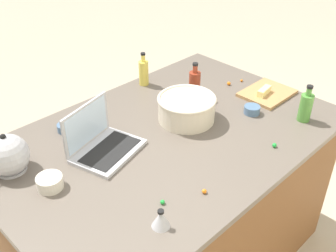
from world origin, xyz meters
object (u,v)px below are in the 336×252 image
kettle (8,155)px  ramekin_wide (50,182)px  laptop (101,142)px  kitchen_timer (161,219)px  mixing_bowl_large (187,108)px  ramekin_medium (65,128)px  bottle_oil (144,72)px  butter_stick_left (264,91)px  ramekin_small (252,110)px  bottle_soy (195,84)px  cutting_board (267,93)px  bottle_olive (306,107)px

kettle → ramekin_wide: bearing=105.7°
laptop → kitchen_timer: size_ratio=4.64×
mixing_bowl_large → ramekin_medium: size_ratio=3.86×
bottle_oil → butter_stick_left: size_ratio=1.82×
kettle → butter_stick_left: (-1.32, 0.39, -0.04)m
butter_stick_left → ramekin_small: butter_stick_left is taller
bottle_oil → ramekin_small: bottle_oil is taller
bottle_soy → cutting_board: bottle_soy is taller
ramekin_wide → kitchen_timer: bearing=110.5°
mixing_bowl_large → ramekin_medium: bearing=-34.8°
bottle_olive → ramekin_wide: (1.19, -0.46, -0.05)m
kettle → ramekin_wide: 0.23m
kitchen_timer → ramekin_medium: bearing=-97.1°
bottle_soy → laptop: bearing=3.5°
bottle_soy → butter_stick_left: size_ratio=1.89×
bottle_soy → ramekin_small: (-0.09, 0.33, -0.06)m
kettle → butter_stick_left: 1.38m
butter_stick_left → ramekin_medium: butter_stick_left is taller
ramekin_small → laptop: bearing=-20.9°
butter_stick_left → ramekin_small: size_ratio=1.31×
kettle → cutting_board: 1.41m
bottle_olive → bottle_soy: 0.60m
mixing_bowl_large → ramekin_wide: size_ratio=2.79×
kettle → ramekin_small: bearing=158.0°
bottle_soy → kitchen_timer: size_ratio=2.70×
ramekin_medium → butter_stick_left: bearing=153.5°
ramekin_small → ramekin_medium: bearing=-34.7°
laptop → kitchen_timer: laptop is taller
ramekin_small → ramekin_medium: size_ratio=1.09×
ramekin_medium → ramekin_wide: 0.41m
bottle_oil → kettle: bearing=11.7°
ramekin_wide → bottle_olive: bearing=158.9°
ramekin_medium → bottle_oil: bearing=-170.7°
cutting_board → ramekin_medium: (1.02, -0.49, 0.01)m
bottle_soy → cutting_board: size_ratio=0.73×
laptop → ramekin_small: bearing=159.1°
laptop → cutting_board: size_ratio=1.25×
mixing_bowl_large → bottle_olive: (-0.42, 0.43, 0.01)m
ramekin_small → ramekin_wide: bearing=-12.5°
ramekin_medium → kitchen_timer: kitchen_timer is taller
cutting_board → ramekin_wide: size_ratio=2.67×
bottle_soy → cutting_board: (-0.32, 0.27, -0.07)m
bottle_soy → ramekin_small: size_ratio=2.47×
bottle_olive → mixing_bowl_large: bearing=-45.2°
mixing_bowl_large → bottle_oil: size_ratio=1.49×
cutting_board → ramekin_wide: bearing=-7.9°
bottle_oil → bottle_soy: size_ratio=0.96×
bottle_oil → cutting_board: (-0.41, 0.59, -0.07)m
ramekin_small → ramekin_wide: ramekin_wide is taller
ramekin_small → ramekin_medium: 0.96m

